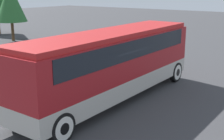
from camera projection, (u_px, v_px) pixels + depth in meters
The scene contains 5 objects.
ground_plane at pixel (112, 100), 14.70m from camera, with size 120.00×120.00×0.00m, color #38383A.
tour_bus at pixel (113, 59), 14.28m from camera, with size 10.89×2.52×3.23m.
parked_car_near at pixel (46, 50), 22.54m from camera, with size 4.05×1.82×1.52m.
parked_car_mid at pixel (45, 63), 19.09m from camera, with size 4.63×1.80×1.29m.
tree_left at pixel (10, 2), 30.25m from camera, with size 3.04×3.04×5.68m.
Camera 1 is at (-11.20, -8.17, 5.10)m, focal length 50.00 mm.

